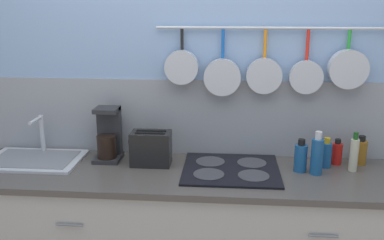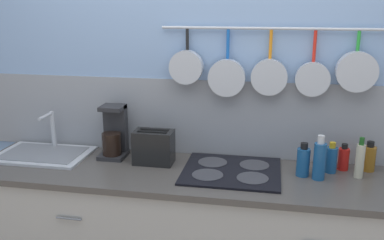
% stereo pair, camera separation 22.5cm
% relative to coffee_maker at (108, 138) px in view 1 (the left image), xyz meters
% --- Properties ---
extents(wall_back, '(7.20, 0.15, 2.60)m').
position_rel_coffee_maker_xyz_m(wall_back, '(0.54, 0.16, 0.25)').
color(wall_back, '#84A3CC').
rests_on(wall_back, ground_plane).
extents(countertop, '(2.55, 0.59, 0.03)m').
position_rel_coffee_maker_xyz_m(countertop, '(0.54, -0.17, -0.15)').
color(countertop, '#4C4742').
rests_on(countertop, cabinet_base).
extents(sink_basin, '(0.55, 0.37, 0.24)m').
position_rel_coffee_maker_xyz_m(sink_basin, '(-0.43, -0.07, -0.11)').
color(sink_basin, '#B7BABF').
rests_on(sink_basin, countertop).
extents(coffee_maker, '(0.15, 0.17, 0.31)m').
position_rel_coffee_maker_xyz_m(coffee_maker, '(0.00, 0.00, 0.00)').
color(coffee_maker, '#262628').
rests_on(coffee_maker, countertop).
extents(toaster, '(0.24, 0.14, 0.20)m').
position_rel_coffee_maker_xyz_m(toaster, '(0.27, -0.07, -0.03)').
color(toaster, black).
rests_on(toaster, countertop).
extents(cooktop, '(0.53, 0.47, 0.01)m').
position_rel_coffee_maker_xyz_m(cooktop, '(0.72, -0.13, -0.12)').
color(cooktop, black).
rests_on(cooktop, countertop).
extents(bottle_olive_oil, '(0.07, 0.07, 0.18)m').
position_rel_coffee_maker_xyz_m(bottle_olive_oil, '(1.10, -0.10, -0.05)').
color(bottle_olive_oil, navy).
rests_on(bottle_olive_oil, countertop).
extents(bottle_hot_sauce, '(0.06, 0.06, 0.24)m').
position_rel_coffee_maker_xyz_m(bottle_hot_sauce, '(1.17, -0.14, -0.02)').
color(bottle_hot_sauce, navy).
rests_on(bottle_hot_sauce, countertop).
extents(bottle_vinegar, '(0.06, 0.06, 0.17)m').
position_rel_coffee_maker_xyz_m(bottle_vinegar, '(1.25, -0.03, -0.05)').
color(bottle_vinegar, navy).
rests_on(bottle_vinegar, countertop).
extents(bottle_sesame_oil, '(0.06, 0.06, 0.15)m').
position_rel_coffee_maker_xyz_m(bottle_sesame_oil, '(1.32, 0.03, -0.06)').
color(bottle_sesame_oil, red).
rests_on(bottle_sesame_oil, countertop).
extents(bottle_cooking_wine, '(0.05, 0.05, 0.22)m').
position_rel_coffee_maker_xyz_m(bottle_cooking_wine, '(1.39, -0.07, -0.03)').
color(bottle_cooking_wine, '#BFB799').
rests_on(bottle_cooking_wine, countertop).
extents(bottle_dish_soap, '(0.07, 0.07, 0.17)m').
position_rel_coffee_maker_xyz_m(bottle_dish_soap, '(1.46, 0.04, -0.05)').
color(bottle_dish_soap, '#8C5919').
rests_on(bottle_dish_soap, countertop).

